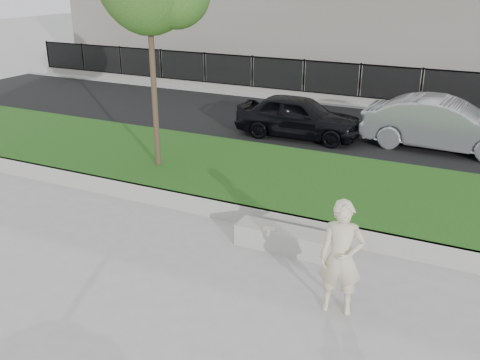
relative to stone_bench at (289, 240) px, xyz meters
The scene contains 11 objects.
ground 1.16m from the stone_bench, 159.54° to the right, with size 90.00×90.00×0.00m, color gray.
grass_bank 2.81m from the stone_bench, 112.41° to the left, with size 34.00×4.00×0.40m, color black.
grass_kerb 1.25m from the stone_bench, 149.17° to the left, with size 34.00×0.08×0.40m, color gray.
street 8.17m from the stone_bench, 97.54° to the left, with size 34.00×7.00×0.04m, color black.
far_pavement 12.65m from the stone_bench, 94.86° to the left, with size 34.00×3.00×0.12m, color gray.
iron_fence 11.65m from the stone_bench, 95.28° to the left, with size 32.00×0.30×1.50m.
stone_bench is the anchor object (origin of this frame).
man 2.04m from the stone_bench, 46.43° to the right, with size 0.64×0.42×1.76m, color beige.
book 0.42m from the stone_bench, 157.18° to the right, with size 0.22×0.16×0.02m, color beige.
car_dark 7.11m from the stone_bench, 108.78° to the left, with size 1.52×3.77×1.28m, color black.
car_silver 7.58m from the stone_bench, 76.42° to the left, with size 1.53×4.38×1.44m, color gray.
Camera 1 is at (4.05, -7.74, 4.74)m, focal length 40.00 mm.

